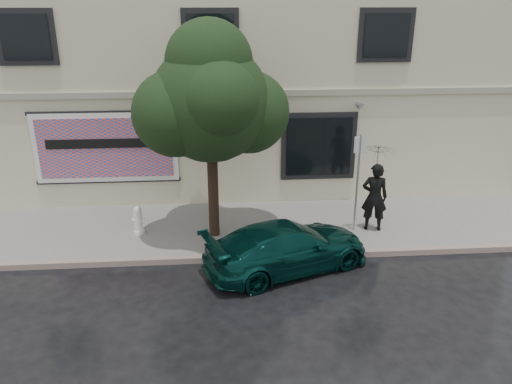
{
  "coord_description": "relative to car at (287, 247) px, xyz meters",
  "views": [
    {
      "loc": [
        0.15,
        -9.61,
        6.15
      ],
      "look_at": [
        1.06,
        2.2,
        1.57
      ],
      "focal_mm": 35.0,
      "sensor_mm": 36.0,
      "label": 1
    }
  ],
  "objects": [
    {
      "name": "ground",
      "position": [
        -1.73,
        -1.02,
        -0.59
      ],
      "size": [
        90.0,
        90.0,
        0.0
      ],
      "primitive_type": "plane",
      "color": "black",
      "rests_on": "ground"
    },
    {
      "name": "sidewalk",
      "position": [
        -1.73,
        2.23,
        -0.52
      ],
      "size": [
        20.0,
        3.5,
        0.15
      ],
      "primitive_type": "cube",
      "color": "gray",
      "rests_on": "ground"
    },
    {
      "name": "curb",
      "position": [
        -1.73,
        0.48,
        -0.52
      ],
      "size": [
        20.0,
        0.18,
        0.16
      ],
      "primitive_type": "cube",
      "color": "gray",
      "rests_on": "ground"
    },
    {
      "name": "building",
      "position": [
        -1.73,
        7.98,
        2.91
      ],
      "size": [
        20.0,
        8.12,
        7.0
      ],
      "color": "beige",
      "rests_on": "ground"
    },
    {
      "name": "billboard",
      "position": [
        -4.93,
        3.9,
        1.46
      ],
      "size": [
        4.3,
        0.16,
        2.2
      ],
      "color": "white",
      "rests_on": "ground"
    },
    {
      "name": "car",
      "position": [
        0.0,
        0.0,
        0.0
      ],
      "size": [
        4.44,
        3.13,
        1.18
      ],
      "primitive_type": "imported",
      "rotation": [
        0.0,
        0.0,
        1.93
      ],
      "color": "#08342F",
      "rests_on": "ground"
    },
    {
      "name": "pedestrian",
      "position": [
        2.63,
        1.75,
        0.52
      ],
      "size": [
        0.79,
        0.61,
        1.92
      ],
      "primitive_type": "imported",
      "rotation": [
        0.0,
        0.0,
        2.91
      ],
      "color": "black",
      "rests_on": "sidewalk"
    },
    {
      "name": "umbrella",
      "position": [
        2.63,
        1.75,
        1.85
      ],
      "size": [
        1.17,
        1.17,
        0.74
      ],
      "primitive_type": "imported",
      "rotation": [
        0.0,
        0.0,
        0.18
      ],
      "color": "black",
      "rests_on": "pedestrian"
    },
    {
      "name": "street_tree",
      "position": [
        -1.76,
        1.73,
        3.15
      ],
      "size": [
        2.97,
        2.97,
        5.1
      ],
      "color": "#332117",
      "rests_on": "sidewalk"
    },
    {
      "name": "fire_hydrant",
      "position": [
        -3.83,
        1.98,
        -0.06
      ],
      "size": [
        0.32,
        0.3,
        0.79
      ],
      "rotation": [
        0.0,
        0.0,
        0.21
      ],
      "color": "white",
      "rests_on": "sidewalk"
    },
    {
      "name": "sign_pole",
      "position": [
        2.1,
        1.7,
        1.19
      ],
      "size": [
        0.33,
        0.09,
        2.73
      ],
      "rotation": [
        0.0,
        0.0,
        0.2
      ],
      "color": "#9DA1A5",
      "rests_on": "sidewalk"
    }
  ]
}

